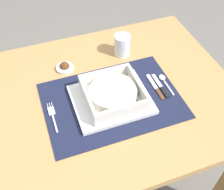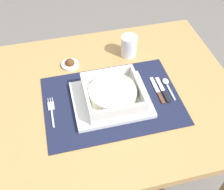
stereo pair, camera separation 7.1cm
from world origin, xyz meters
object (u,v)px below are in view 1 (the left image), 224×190
Objects in this scene: dining_table at (114,109)px; spoon at (164,80)px; butter_knife at (161,87)px; drinking_glass at (122,46)px; fork at (52,115)px; condiment_saucer at (65,67)px; porridge_bowl at (113,94)px; bread_knife at (156,88)px.

spoon reaches higher than dining_table.
butter_knife is (-0.02, -0.03, -0.00)m from spoon.
spoon is 1.22× the size of drinking_glass.
spoon is 0.04m from butter_knife.
fork is 0.24m from condiment_saucer.
porridge_bowl reaches higher than butter_knife.
spoon reaches higher than fork.
fork is at bearing -113.96° from condiment_saucer.
drinking_glass is 0.25m from condiment_saucer.
dining_table is at bearing 167.43° from butter_knife.
bread_knife is at bearing 178.21° from butter_knife.
condiment_saucer is at bearing 145.87° from butter_knife.
bread_knife is at bearing -2.55° from fork.
spoon reaches higher than bread_knife.
porridge_bowl is 0.18m from bread_knife.
bread_knife is 1.96× the size of condiment_saucer.
porridge_bowl is at bearing -168.99° from spoon.
condiment_saucer reaches higher than fork.
porridge_bowl is 0.26m from condiment_saucer.
porridge_bowl reaches higher than fork.
dining_table is 6.80× the size of fork.
bread_knife is (-0.05, -0.03, -0.00)m from spoon.
drinking_glass is at bearing 62.05° from porridge_bowl.
bread_knife is (0.15, -0.04, 0.11)m from dining_table.
condiment_saucer is (-0.25, -0.01, -0.03)m from drinking_glass.
dining_table is at bearing 178.63° from spoon.
drinking_glass reaches higher than dining_table.
butter_knife is at bearing -14.18° from dining_table.
dining_table is 13.09× the size of condiment_saucer.
bread_knife is at bearing -37.45° from condiment_saucer.
butter_knife is at bearing -35.74° from condiment_saucer.
fork is 0.39m from bread_knife.
fork is (-0.22, 0.01, -0.04)m from porridge_bowl.
spoon is 0.05m from bread_knife.
spoon is 0.39m from condiment_saucer.
fork is 0.41m from drinking_glass.
dining_table is 10.11× the size of drinking_glass.
dining_table is at bearing 6.79° from fork.
fork reaches higher than dining_table.
butter_knife is at bearing -7.28° from bread_knife.
fork is 1.04× the size of butter_knife.
condiment_saucer is (0.10, 0.22, 0.00)m from fork.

